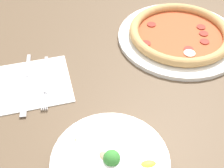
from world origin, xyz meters
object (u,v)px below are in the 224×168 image
(knife, at_px, (26,80))
(fork, at_px, (46,81))
(pizza, at_px, (180,34))
(bowl, at_px, (110,166))

(knife, bearing_deg, fork, 82.08)
(pizza, bearing_deg, bowl, 57.25)
(pizza, distance_m, knife, 0.45)
(bowl, xyz_separation_m, fork, (0.13, -0.27, -0.03))
(bowl, distance_m, fork, 0.30)
(pizza, distance_m, bowl, 0.48)
(pizza, distance_m, fork, 0.41)
(fork, bearing_deg, pizza, 109.15)
(bowl, relative_size, knife, 1.03)
(pizza, height_order, fork, pizza)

